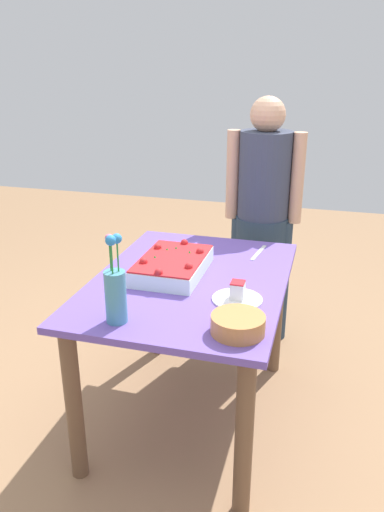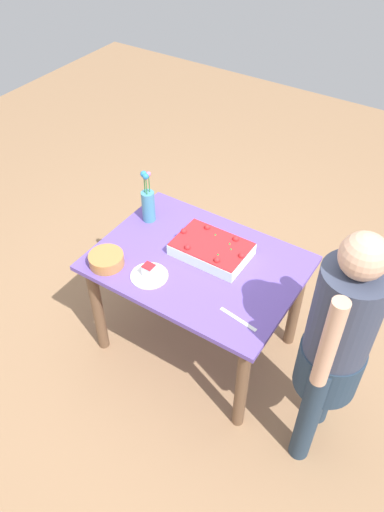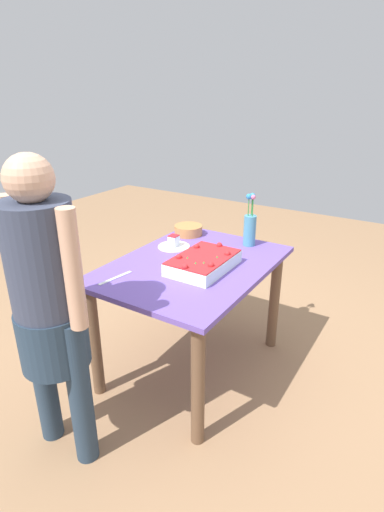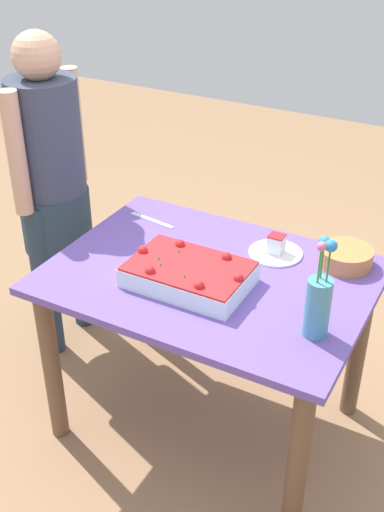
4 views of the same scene
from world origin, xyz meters
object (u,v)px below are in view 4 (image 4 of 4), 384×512
(sheet_cake, at_px, (189,274))
(serving_plate_with_slice, at_px, (276,249))
(flower_vase, at_px, (318,302))
(fruit_bowl, at_px, (346,257))
(person_standing, at_px, (52,180))
(cake_knife, at_px, (152,220))

(sheet_cake, bearing_deg, serving_plate_with_slice, 60.41)
(flower_vase, xyz_separation_m, fruit_bowl, (-0.04, 0.45, -0.09))
(serving_plate_with_slice, distance_m, fruit_bowl, 0.26)
(fruit_bowl, height_order, person_standing, person_standing)
(flower_vase, height_order, person_standing, person_standing)
(cake_knife, bearing_deg, flower_vase, -16.84)
(fruit_bowl, distance_m, person_standing, 1.31)
(sheet_cake, distance_m, flower_vase, 0.50)
(flower_vase, xyz_separation_m, person_standing, (-1.34, 0.35, -0.02))
(cake_knife, bearing_deg, person_standing, -165.33)
(flower_vase, distance_m, fruit_bowl, 0.47)
(flower_vase, bearing_deg, serving_plate_with_slice, 126.59)
(sheet_cake, bearing_deg, fruit_bowl, 40.95)
(flower_vase, distance_m, person_standing, 1.39)
(cake_knife, bearing_deg, serving_plate_with_slice, 8.07)
(sheet_cake, xyz_separation_m, person_standing, (-0.85, 0.29, 0.06))
(flower_vase, relative_size, person_standing, 0.24)
(sheet_cake, distance_m, person_standing, 0.90)
(fruit_bowl, xyz_separation_m, person_standing, (-1.30, -0.10, 0.07))
(cake_knife, relative_size, person_standing, 0.15)
(flower_vase, bearing_deg, cake_knife, 154.70)
(fruit_bowl, bearing_deg, person_standing, -175.60)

